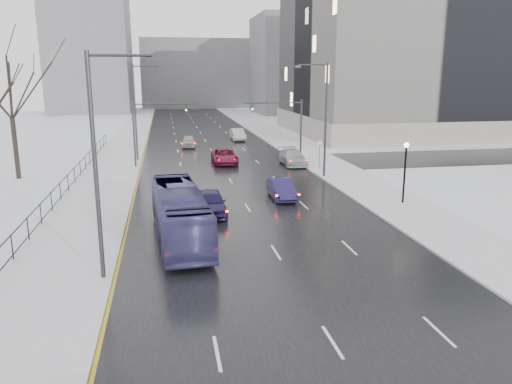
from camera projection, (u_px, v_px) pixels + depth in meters
road at (210, 148)px, 62.22m from camera, size 16.00×150.00×0.04m
cross_road at (220, 165)px, 50.74m from camera, size 130.00×10.00×0.04m
sidewalk_left at (123, 150)px, 60.38m from camera, size 5.00×150.00×0.16m
sidewalk_right at (291, 145)px, 64.04m from camera, size 5.00×150.00×0.16m
park_strip at (40, 152)px, 58.73m from camera, size 14.00×150.00×0.12m
tree_park_e at (19, 180)px, 43.75m from camera, size 9.45×9.45×13.50m
iron_fence at (44, 208)px, 31.04m from camera, size 0.06×70.00×1.30m
streetlight_r_mid at (323, 114)px, 43.21m from camera, size 2.95×0.25×10.00m
streetlight_l_near at (100, 157)px, 21.22m from camera, size 2.95×0.25×10.00m
streetlight_l_far at (137, 108)px, 51.85m from camera, size 2.95×0.25×10.00m
lamppost_r_mid at (405, 164)px, 34.75m from camera, size 0.36×0.36×4.28m
mast_signal_right at (291, 123)px, 51.07m from camera, size 6.10×0.33×6.50m
mast_signal_left at (145, 126)px, 48.51m from camera, size 6.10×0.33×6.50m
no_uturn_sign at (320, 146)px, 47.98m from camera, size 0.60×0.06×2.70m
civic_building at (427, 59)px, 77.21m from camera, size 41.00×31.00×24.80m
bldg_far_right at (307, 65)px, 117.20m from camera, size 24.00×20.00×22.00m
bldg_far_left at (90, 52)px, 117.36m from camera, size 18.00×22.00×28.00m
bldg_far_center at (197, 74)px, 137.41m from camera, size 30.00×18.00×18.00m
bus at (180, 214)px, 27.57m from camera, size 3.23×10.70×2.94m
sedan_center_near at (211, 202)px, 32.74m from camera, size 1.90×4.65×1.58m
sedan_right_near at (281, 189)px, 36.83m from camera, size 1.55×4.38×1.44m
sedan_right_cross at (225, 156)px, 51.23m from camera, size 2.50×5.34×1.48m
sedan_right_far at (292, 157)px, 50.51m from camera, size 2.19×5.33×1.54m
sedan_center_far at (189, 141)px, 62.78m from camera, size 2.05×4.37×1.45m
sedan_right_distant at (238, 134)px, 69.32m from camera, size 1.74×4.85×1.59m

